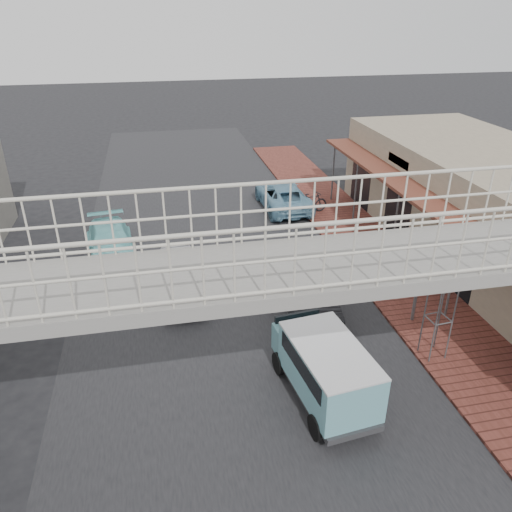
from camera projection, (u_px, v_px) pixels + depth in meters
name	position (u px, v px, depth m)	size (l,w,h in m)	color
ground	(240.00, 365.00, 14.02)	(120.00, 120.00, 0.00)	black
road_strip	(240.00, 365.00, 14.02)	(10.00, 60.00, 0.01)	black
sidewalk	(405.00, 287.00, 17.80)	(3.00, 40.00, 0.10)	brown
shophouse_row	(510.00, 216.00, 18.60)	(7.20, 18.00, 4.00)	gray
footbridge	(276.00, 365.00, 9.10)	(16.40, 2.40, 6.34)	gray
white_hatchback	(181.00, 277.00, 17.19)	(1.61, 4.00, 1.36)	white
dark_sedan	(308.00, 293.00, 16.23)	(1.43, 4.10, 1.35)	black
angkot_curb	(283.00, 196.00, 24.58)	(2.10, 4.55, 1.26)	#6A9CB7
angkot_far	(111.00, 243.00, 19.70)	(1.76, 4.33, 1.26)	#7AD1D3
angkot_van	(325.00, 364.00, 12.36)	(1.97, 3.67, 1.72)	black
motorcycle_near	(358.00, 258.00, 18.69)	(0.63, 1.81, 0.95)	black
motorcycle_far	(311.00, 203.00, 23.78)	(0.48, 1.70, 1.02)	black
street_clock	(446.00, 280.00, 13.20)	(0.74, 0.62, 2.95)	#59595B
arrow_sign	(444.00, 244.00, 15.02)	(1.87, 1.23, 3.11)	#59595B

